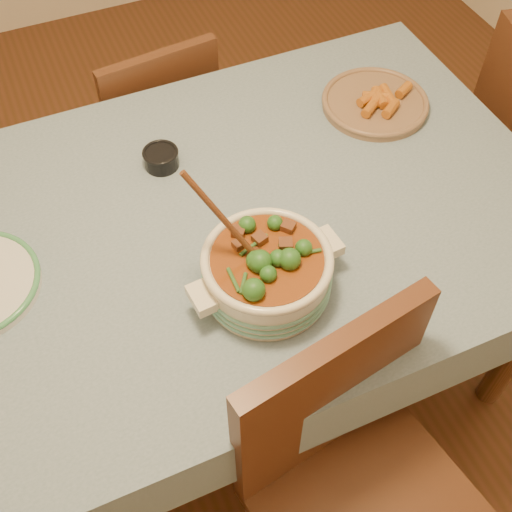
{
  "coord_description": "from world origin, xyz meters",
  "views": [
    {
      "loc": [
        -0.32,
        -0.96,
        1.93
      ],
      "look_at": [
        0.01,
        -0.21,
        0.85
      ],
      "focal_mm": 45.0,
      "sensor_mm": 36.0,
      "label": 1
    }
  ],
  "objects": [
    {
      "name": "chair_far",
      "position": [
        0.04,
        0.71,
        0.46
      ],
      "size": [
        0.42,
        0.42,
        0.81
      ],
      "rotation": [
        0.0,
        0.0,
        3.25
      ],
      "color": "brown",
      "rests_on": "floor"
    },
    {
      "name": "condiment_bowl",
      "position": [
        -0.07,
        0.23,
        0.78
      ],
      "size": [
        0.1,
        0.1,
        0.05
      ],
      "rotation": [
        0.0,
        0.0,
        0.08
      ],
      "color": "black",
      "rests_on": "dining_table"
    },
    {
      "name": "fried_plate",
      "position": [
        0.55,
        0.21,
        0.78
      ],
      "size": [
        0.37,
        0.37,
        0.05
      ],
      "rotation": [
        0.0,
        0.0,
        -0.32
      ],
      "color": "#816447",
      "rests_on": "dining_table"
    },
    {
      "name": "dining_table",
      "position": [
        0.0,
        0.0,
        0.66
      ],
      "size": [
        1.68,
        1.08,
        0.76
      ],
      "color": "brown",
      "rests_on": "floor"
    },
    {
      "name": "chair_near",
      "position": [
        0.05,
        -0.62,
        0.54
      ],
      "size": [
        0.51,
        0.51,
        0.95
      ],
      "rotation": [
        0.0,
        0.0,
        0.17
      ],
      "color": "brown",
      "rests_on": "floor"
    },
    {
      "name": "floor",
      "position": [
        0.0,
        0.0,
        0.0
      ],
      "size": [
        4.5,
        4.5,
        0.0
      ],
      "primitive_type": "plane",
      "color": "#4D2C16",
      "rests_on": "ground"
    },
    {
      "name": "stew_casserole",
      "position": [
        0.02,
        -0.23,
        0.83
      ],
      "size": [
        0.36,
        0.3,
        0.33
      ],
      "rotation": [
        0.0,
        0.0,
        0.08
      ],
      "color": "#ECE0C6",
      "rests_on": "dining_table"
    }
  ]
}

